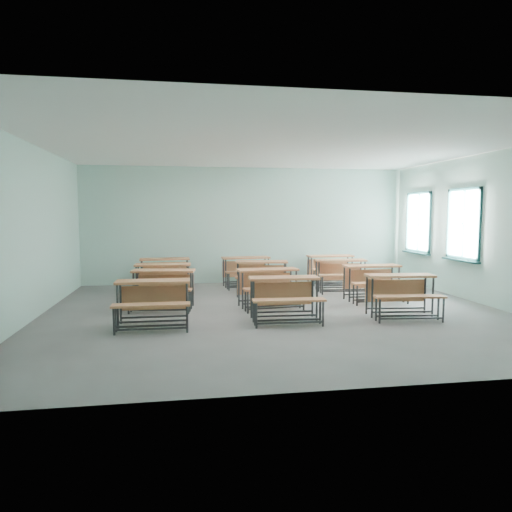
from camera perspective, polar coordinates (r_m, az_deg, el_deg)
The scene contains 13 objects.
room at distance 8.87m, azimuth 3.08°, elevation 3.20°, with size 9.04×8.04×3.24m.
desk_unit_r0c0 at distance 7.98m, azimuth -12.77°, elevation -4.91°, with size 1.27×0.86×0.78m.
desk_unit_r0c1 at distance 8.22m, azimuth 3.64°, elevation -4.50°, with size 1.29×0.89×0.78m.
desk_unit_r0c2 at distance 8.94m, azimuth 17.76°, elevation -3.94°, with size 1.33×0.96×0.78m.
desk_unit_r1c0 at distance 9.42m, azimuth -11.58°, elevation -3.33°, with size 1.36×1.01×0.78m.
desk_unit_r1c1 at distance 9.41m, azimuth 1.65°, elevation -3.24°, with size 1.34×0.97×0.78m.
desk_unit_r1c2 at distance 10.43m, azimuth 14.49°, elevation -2.57°, with size 1.26×0.85×0.78m.
desk_unit_r2c0 at distance 10.56m, azimuth -11.58°, elevation -2.41°, with size 1.29×0.89×0.78m.
desk_unit_r2c1 at distance 10.97m, azimuth 0.71°, elevation -2.01°, with size 1.36×1.00×0.78m.
desk_unit_r2c2 at distance 11.53m, azimuth 10.64°, elevation -1.75°, with size 1.33×0.96×0.78m.
desk_unit_r3c0 at distance 11.88m, azimuth -11.33°, elevation -1.55°, with size 1.29×0.89×0.78m.
desk_unit_r3c1 at distance 12.01m, azimuth -1.15°, elevation -1.38°, with size 1.33×0.95×0.78m.
desk_unit_r3c2 at distance 12.66m, azimuth 9.41°, elevation -1.10°, with size 1.26×0.85×0.78m.
Camera 1 is at (-1.80, -8.63, 1.93)m, focal length 32.00 mm.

